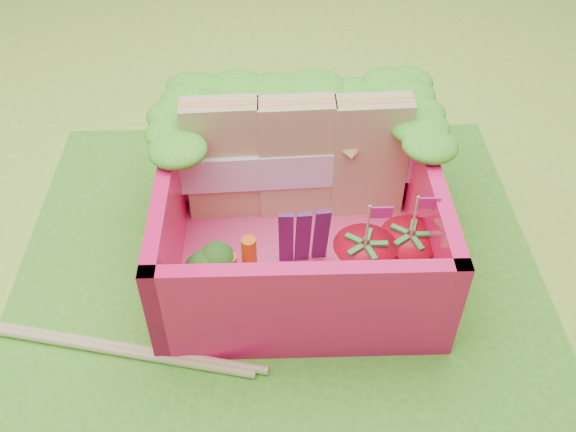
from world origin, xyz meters
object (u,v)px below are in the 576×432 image
Objects in this scene: bento_box at (298,212)px; broccoli at (204,268)px; chopsticks at (32,334)px; sandwich_stack at (297,159)px; strawberry_right at (407,257)px; strawberry_left at (363,267)px.

bento_box is 3.89× the size of broccoli.
bento_box is 1.35m from chopsticks.
strawberry_right is (0.50, -0.53, -0.18)m from sandwich_stack.
strawberry_left is 1.01× the size of strawberry_right.
strawberry_left is 0.25× the size of chopsticks.
broccoli is 0.16× the size of chopsticks.
chopsticks is (-1.22, -0.50, -0.26)m from bento_box.
strawberry_left is (0.29, -0.30, -0.08)m from bento_box.
bento_box is 1.07× the size of sandwich_stack.
bento_box is 2.47× the size of strawberry_right.
strawberry_left reaches higher than broccoli.
bento_box is at bearing 36.18° from broccoli.
strawberry_left is at bearing -64.36° from sandwich_stack.
chopsticks is (-1.51, -0.20, -0.18)m from strawberry_left.
sandwich_stack is 1.50m from chopsticks.
broccoli is at bearing -126.09° from sandwich_stack.
sandwich_stack is at bearing 53.91° from broccoli.
broccoli is 0.72m from strawberry_left.
bento_box is at bearing 22.21° from chopsticks.
strawberry_left reaches higher than strawberry_right.
bento_box is at bearing 154.28° from strawberry_right.
strawberry_right is (0.50, -0.24, -0.08)m from bento_box.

